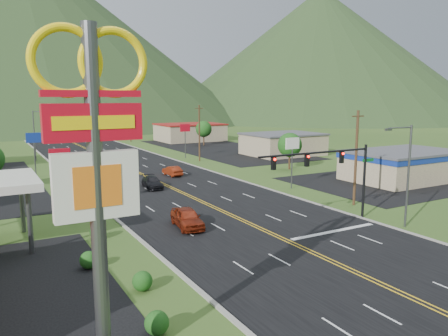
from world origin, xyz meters
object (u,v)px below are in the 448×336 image
car_red_far (172,171)px  streetlight_west (36,132)px  pylon_sign (95,152)px  traffic_signal (333,166)px  streetlight_east (406,169)px  car_red_near (187,218)px  car_dark_mid (152,183)px

car_red_far → streetlight_west: bearing=-62.1°
pylon_sign → traffic_signal: size_ratio=1.07×
streetlight_east → car_red_near: 19.45m
car_red_near → car_red_far: bearing=77.5°
streetlight_east → car_red_far: 34.84m
car_dark_mid → streetlight_west: bearing=113.1°
traffic_signal → streetlight_west: size_ratio=1.46×
streetlight_east → pylon_sign: bearing=-164.2°
pylon_sign → car_red_near: 22.43m
streetlight_east → car_red_far: (-7.70, 33.68, -4.48)m
streetlight_west → car_dark_mid: 34.84m
pylon_sign → streetlight_east: pylon_sign is taller
car_red_near → car_dark_mid: size_ratio=1.03×
traffic_signal → car_red_near: size_ratio=2.60×
traffic_signal → car_dark_mid: size_ratio=2.68×
pylon_sign → car_red_far: bearing=63.8°
streetlight_west → car_red_far: streetlight_west is taller
pylon_sign → streetlight_west: (5.32, 68.00, -4.12)m
traffic_signal → car_dark_mid: bearing=110.7°
pylon_sign → traffic_signal: pylon_sign is taller
pylon_sign → streetlight_west: pylon_sign is taller
streetlight_east → streetlight_west: bearing=110.9°
pylon_sign → streetlight_west: size_ratio=1.56×
traffic_signal → streetlight_east: streetlight_east is taller
car_red_near → car_dark_mid: 17.84m
streetlight_east → car_dark_mid: streetlight_east is taller
pylon_sign → car_red_near: pylon_sign is taller
streetlight_west → car_red_near: bearing=-82.9°
car_dark_mid → car_red_far: car_dark_mid is taller
car_red_far → streetlight_east: bearing=100.8°
streetlight_west → car_red_near: size_ratio=1.78×
traffic_signal → car_red_near: traffic_signal is taller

